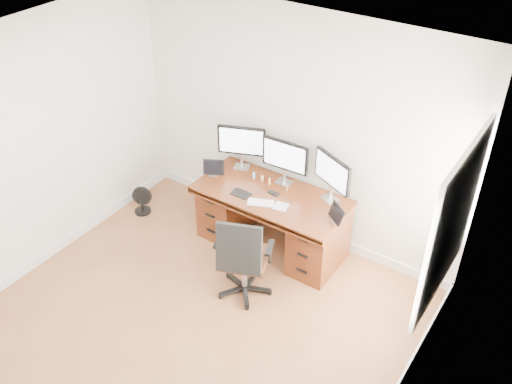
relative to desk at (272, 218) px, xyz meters
The scene contains 19 objects.
ground 1.87m from the desk, 90.00° to the right, with size 4.50×4.50×0.00m, color brown.
back_wall 1.04m from the desk, 90.00° to the left, with size 4.00×0.10×2.70m, color white.
right_wall 2.80m from the desk, 40.79° to the right, with size 0.10×4.50×2.70m.
desk is the anchor object (origin of this frame).
office_chair 0.85m from the desk, 77.83° to the right, with size 0.71×0.71×1.02m.
floor_fan 1.75m from the desk, 167.95° to the right, with size 0.24×0.21×0.36m.
monitor_left 0.93m from the desk, 157.68° to the left, with size 0.52×0.24×0.53m.
monitor_center 0.72m from the desk, 89.99° to the left, with size 0.55×0.15×0.53m.
monitor_right 0.93m from the desk, 22.33° to the left, with size 0.51×0.26×0.53m.
tablet_left 0.87m from the desk, behind, with size 0.24×0.17×0.19m.
tablet_right 0.92m from the desk, ahead, with size 0.23×0.19×0.19m.
keyboard 0.43m from the desk, 89.85° to the right, with size 0.28×0.12×0.01m, color silver.
trackpad 0.45m from the desk, 39.28° to the right, with size 0.15×0.15×0.01m, color silver.
drawing_tablet 0.50m from the desk, 142.05° to the right, with size 0.21×0.14×0.01m, color black.
phone 0.35m from the desk, 33.55° to the right, with size 0.13×0.06×0.01m, color black.
figurine_blue 0.53m from the desk, 160.20° to the left, with size 0.03×0.03×0.08m.
figurine_yellow 0.46m from the desk, 151.24° to the left, with size 0.03×0.03×0.08m.
figurine_orange 0.43m from the desk, 135.48° to the left, with size 0.03×0.03×0.08m.
figurine_brown 0.42m from the desk, 47.98° to the left, with size 0.03×0.03×0.08m.
Camera 1 is at (2.69, -2.51, 4.33)m, focal length 40.00 mm.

